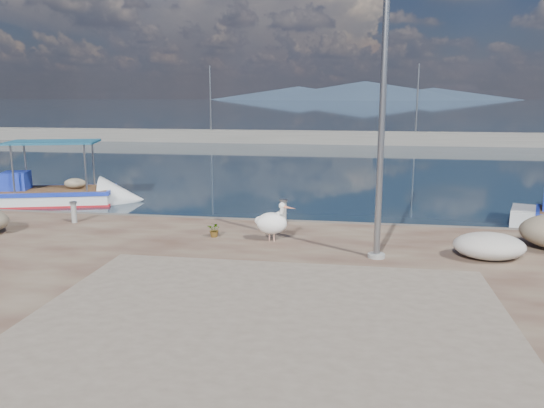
{
  "coord_description": "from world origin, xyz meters",
  "views": [
    {
      "loc": [
        2.53,
        -12.05,
        4.58
      ],
      "look_at": [
        0.0,
        3.8,
        1.3
      ],
      "focal_mm": 35.0,
      "sensor_mm": 36.0,
      "label": 1
    }
  ],
  "objects_px": {
    "lamp_post": "(382,128)",
    "bollard_near": "(283,210)",
    "boat_left": "(56,198)",
    "pelican": "(272,223)"
  },
  "relations": [
    {
      "from": "boat_left",
      "to": "bollard_near",
      "type": "height_order",
      "value": "boat_left"
    },
    {
      "from": "boat_left",
      "to": "bollard_near",
      "type": "distance_m",
      "value": 11.32
    },
    {
      "from": "boat_left",
      "to": "bollard_near",
      "type": "relative_size",
      "value": 8.68
    },
    {
      "from": "lamp_post",
      "to": "bollard_near",
      "type": "height_order",
      "value": "lamp_post"
    },
    {
      "from": "bollard_near",
      "to": "pelican",
      "type": "bearing_deg",
      "value": -90.57
    },
    {
      "from": "lamp_post",
      "to": "bollard_near",
      "type": "bearing_deg",
      "value": 131.26
    },
    {
      "from": "boat_left",
      "to": "pelican",
      "type": "bearing_deg",
      "value": -47.02
    },
    {
      "from": "pelican",
      "to": "bollard_near",
      "type": "relative_size",
      "value": 1.53
    },
    {
      "from": "boat_left",
      "to": "lamp_post",
      "type": "bearing_deg",
      "value": -45.06
    },
    {
      "from": "lamp_post",
      "to": "bollard_near",
      "type": "xyz_separation_m",
      "value": [
        -2.88,
        3.28,
        -2.87
      ]
    }
  ]
}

